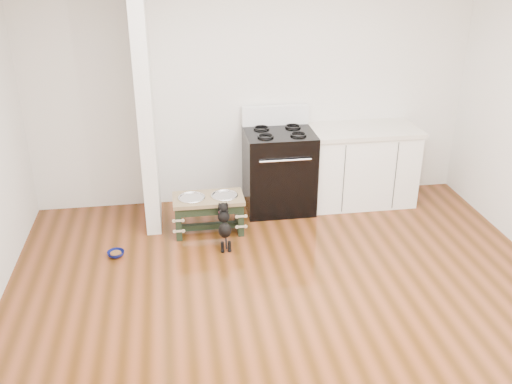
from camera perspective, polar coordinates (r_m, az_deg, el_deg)
name	(u,v)px	position (r m, az deg, el deg)	size (l,w,h in m)	color
ground	(297,323)	(4.82, 4.17, -12.95)	(5.00, 5.00, 0.00)	#45250C
room_shell	(304,136)	(4.04, 4.87, 5.59)	(5.00, 5.00, 5.00)	silver
partition_wall	(145,101)	(6.03, -11.04, 8.95)	(0.15, 0.80, 2.70)	silver
oven_range	(279,169)	(6.47, 2.30, 2.30)	(0.76, 0.69, 1.14)	black
cabinet_run	(361,166)	(6.74, 10.48, 2.61)	(1.24, 0.64, 0.91)	white
dog_feeder	(209,207)	(6.02, -4.77, -1.52)	(0.74, 0.39, 0.42)	black
puppy	(224,225)	(5.75, -3.18, -3.29)	(0.13, 0.38, 0.45)	black
floor_bowl	(116,254)	(5.84, -13.84, -6.03)	(0.18, 0.18, 0.05)	#0C1355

